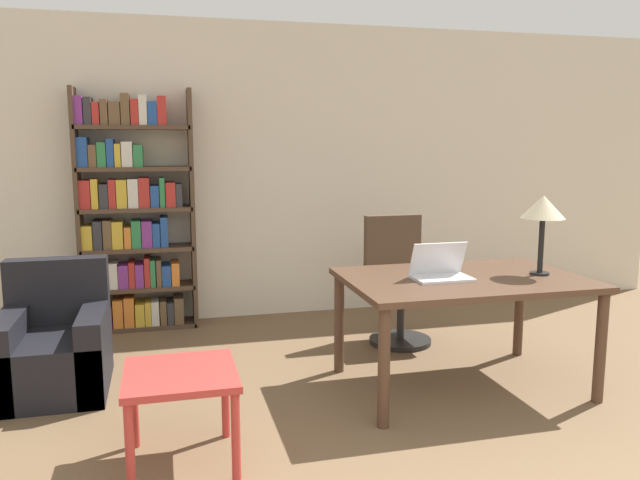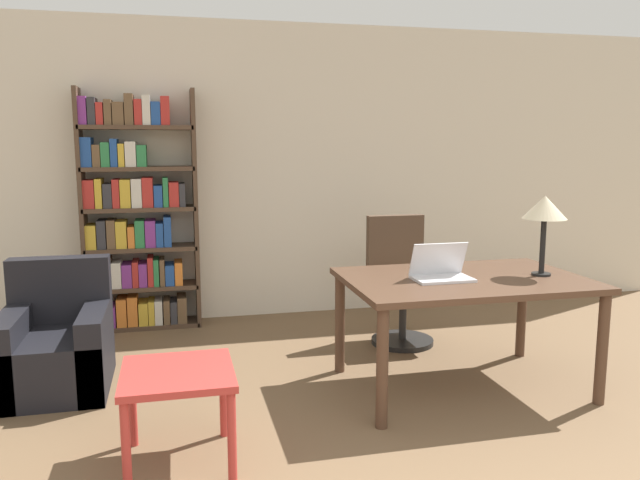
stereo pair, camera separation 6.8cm
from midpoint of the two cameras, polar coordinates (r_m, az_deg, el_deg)
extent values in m
cube|color=beige|center=(5.88, -2.49, 6.23)|extent=(8.00, 0.06, 2.70)
cube|color=#4C3323|center=(4.21, 13.50, -3.60)|extent=(1.56, 1.04, 0.04)
cylinder|color=#4C3323|center=(3.63, 6.25, -11.60)|extent=(0.07, 0.07, 0.71)
cylinder|color=#4C3323|center=(4.31, 24.80, -9.06)|extent=(0.07, 0.07, 0.71)
cylinder|color=#4C3323|center=(4.46, 2.27, -7.62)|extent=(0.07, 0.07, 0.71)
cylinder|color=#4C3323|center=(5.03, 18.34, -6.16)|extent=(0.07, 0.07, 0.71)
cube|color=silver|center=(4.08, 11.59, -3.50)|extent=(0.37, 0.23, 0.02)
cube|color=silver|center=(4.12, 11.22, -1.70)|extent=(0.37, 0.10, 0.22)
cube|color=white|center=(4.13, 11.19, -1.65)|extent=(0.33, 0.08, 0.19)
cylinder|color=black|center=(4.41, 19.98, -2.95)|extent=(0.13, 0.13, 0.01)
cylinder|color=black|center=(4.38, 20.11, -0.53)|extent=(0.04, 0.04, 0.36)
cone|color=#C6B793|center=(4.35, 20.29, 2.83)|extent=(0.29, 0.29, 0.15)
cylinder|color=black|center=(5.21, 7.90, -9.12)|extent=(0.50, 0.50, 0.04)
cylinder|color=#262626|center=(5.15, 7.95, -7.23)|extent=(0.06, 0.06, 0.32)
cube|color=#4C3828|center=(5.10, 8.00, -4.98)|extent=(0.50, 0.50, 0.10)
cube|color=#4C3828|center=(5.22, 7.23, -0.86)|extent=(0.48, 0.08, 0.57)
cube|color=#B2332D|center=(3.27, -12.30, -11.85)|extent=(0.56, 0.57, 0.04)
cylinder|color=#B2332D|center=(3.14, -16.69, -17.81)|extent=(0.04, 0.04, 0.46)
cylinder|color=#B2332D|center=(3.15, -7.42, -17.45)|extent=(0.04, 0.04, 0.46)
cylinder|color=#B2332D|center=(3.60, -16.25, -14.28)|extent=(0.04, 0.04, 0.46)
cylinder|color=#B2332D|center=(3.60, -8.28, -13.98)|extent=(0.04, 0.04, 0.46)
cube|color=black|center=(4.53, -22.54, -10.25)|extent=(0.67, 0.78, 0.38)
cube|color=black|center=(4.71, -22.26, -4.21)|extent=(0.67, 0.16, 0.46)
cube|color=black|center=(4.55, -25.80, -9.31)|extent=(0.16, 0.78, 0.54)
cube|color=black|center=(4.47, -19.35, -9.25)|extent=(0.16, 0.78, 0.54)
cube|color=#4C3828|center=(5.65, -20.52, 2.40)|extent=(0.04, 0.28, 2.08)
cube|color=#4C3828|center=(5.61, -10.97, 2.76)|extent=(0.04, 0.28, 2.08)
cube|color=#4C3828|center=(5.80, -15.33, -7.48)|extent=(0.94, 0.28, 0.04)
cube|color=#2D7F47|center=(5.80, -19.48, -6.45)|extent=(0.08, 0.24, 0.20)
cube|color=orange|center=(5.80, -18.74, -6.48)|extent=(0.06, 0.24, 0.19)
cube|color=#7F338C|center=(5.79, -18.06, -6.50)|extent=(0.05, 0.24, 0.18)
cube|color=orange|center=(5.78, -17.30, -6.19)|extent=(0.08, 0.24, 0.24)
cube|color=orange|center=(5.77, -16.39, -6.10)|extent=(0.08, 0.24, 0.26)
cube|color=gold|center=(5.77, -15.48, -6.36)|extent=(0.08, 0.24, 0.20)
cube|color=gold|center=(5.77, -14.80, -6.28)|extent=(0.05, 0.24, 0.21)
cube|color=silver|center=(5.77, -14.19, -6.25)|extent=(0.07, 0.24, 0.21)
cube|color=brown|center=(5.77, -13.50, -6.23)|extent=(0.05, 0.24, 0.21)
cube|color=#333338|center=(5.77, -12.89, -6.28)|extent=(0.06, 0.24, 0.20)
cube|color=brown|center=(5.77, -12.17, -6.09)|extent=(0.08, 0.24, 0.23)
cube|color=#4C3828|center=(5.72, -15.48, -4.14)|extent=(0.94, 0.28, 0.04)
cube|color=gold|center=(5.73, -19.80, -3.04)|extent=(0.05, 0.24, 0.22)
cube|color=#234C99|center=(5.72, -19.24, -3.07)|extent=(0.04, 0.24, 0.21)
cube|color=brown|center=(5.71, -18.59, -2.81)|extent=(0.08, 0.24, 0.26)
cube|color=silver|center=(5.71, -17.72, -2.95)|extent=(0.08, 0.24, 0.22)
cube|color=#7F338C|center=(5.70, -16.86, -3.02)|extent=(0.08, 0.24, 0.20)
cube|color=#B72D28|center=(5.69, -16.16, -2.90)|extent=(0.05, 0.24, 0.22)
cube|color=#7F338C|center=(5.69, -15.51, -2.97)|extent=(0.07, 0.24, 0.20)
cube|color=#B72D28|center=(5.69, -14.88, -2.70)|extent=(0.05, 0.24, 0.25)
cube|color=#2D7F47|center=(5.69, -14.39, -2.77)|extent=(0.04, 0.24, 0.23)
cube|color=brown|center=(5.69, -13.88, -2.77)|extent=(0.04, 0.24, 0.23)
cube|color=#234C99|center=(5.69, -13.24, -3.00)|extent=(0.08, 0.24, 0.18)
cube|color=orange|center=(5.69, -12.47, -2.87)|extent=(0.07, 0.24, 0.20)
cube|color=#4C3828|center=(5.65, -15.62, -0.72)|extent=(0.94, 0.28, 0.04)
cube|color=gold|center=(5.67, -19.80, 0.33)|extent=(0.09, 0.24, 0.20)
cube|color=#333338|center=(5.65, -18.95, 0.55)|extent=(0.07, 0.24, 0.24)
cube|color=brown|center=(5.65, -18.17, 0.60)|extent=(0.07, 0.24, 0.24)
cube|color=gold|center=(5.64, -17.33, 0.56)|extent=(0.09, 0.24, 0.23)
cube|color=orange|center=(5.64, -16.50, 0.35)|extent=(0.06, 0.24, 0.18)
cube|color=#2D7F47|center=(5.63, -15.79, 0.63)|extent=(0.08, 0.24, 0.23)
cube|color=#7F338C|center=(5.63, -14.89, 0.64)|extent=(0.09, 0.24, 0.23)
cube|color=#234C99|center=(5.63, -14.11, 0.55)|extent=(0.06, 0.24, 0.21)
cube|color=#234C99|center=(5.63, -13.43, 0.84)|extent=(0.06, 0.24, 0.26)
cube|color=#4C3828|center=(5.61, -15.77, 2.77)|extent=(0.94, 0.28, 0.04)
cube|color=#B72D28|center=(5.63, -19.97, 3.99)|extent=(0.09, 0.24, 0.24)
cube|color=gold|center=(5.62, -19.19, 4.08)|extent=(0.06, 0.24, 0.25)
cube|color=#333338|center=(5.61, -18.45, 3.89)|extent=(0.07, 0.24, 0.20)
cube|color=#B72D28|center=(5.61, -17.77, 4.10)|extent=(0.06, 0.24, 0.24)
cube|color=gold|center=(5.60, -16.99, 4.12)|extent=(0.08, 0.24, 0.24)
cube|color=silver|center=(5.60, -16.05, 4.19)|extent=(0.08, 0.24, 0.24)
cube|color=#B72D28|center=(5.59, -15.13, 4.27)|extent=(0.09, 0.24, 0.25)
cube|color=#234C99|center=(5.59, -14.23, 3.95)|extent=(0.07, 0.24, 0.18)
cube|color=#2D7F47|center=(5.59, -13.59, 4.32)|extent=(0.04, 0.24, 0.25)
cube|color=#B72D28|center=(5.59, -12.88, 4.13)|extent=(0.08, 0.24, 0.21)
cube|color=#333338|center=(5.59, -12.16, 4.10)|extent=(0.05, 0.24, 0.20)
cube|color=#4C3828|center=(5.58, -15.92, 6.30)|extent=(0.94, 0.28, 0.04)
cube|color=#234C99|center=(5.61, -20.18, 7.55)|extent=(0.09, 0.24, 0.24)
cube|color=brown|center=(5.60, -19.36, 7.28)|extent=(0.06, 0.24, 0.18)
cube|color=#2D7F47|center=(5.60, -18.63, 7.42)|extent=(0.07, 0.24, 0.20)
cube|color=#234C99|center=(5.59, -17.93, 7.60)|extent=(0.06, 0.24, 0.23)
cube|color=gold|center=(5.59, -17.32, 7.42)|extent=(0.05, 0.24, 0.19)
cube|color=silver|center=(5.58, -16.55, 7.54)|extent=(0.09, 0.24, 0.21)
cube|color=#2D7F47|center=(5.58, -15.63, 7.43)|extent=(0.08, 0.24, 0.18)
cube|color=#4C3828|center=(5.58, -16.07, 9.85)|extent=(0.94, 0.28, 0.04)
cube|color=#7F338C|center=(5.62, -20.48, 10.99)|extent=(0.07, 0.24, 0.23)
cube|color=#333338|center=(5.61, -19.75, 11.00)|extent=(0.06, 0.24, 0.22)
cube|color=#B72D28|center=(5.60, -19.10, 10.83)|extent=(0.06, 0.24, 0.18)
cube|color=brown|center=(5.60, -18.43, 10.99)|extent=(0.06, 0.24, 0.21)
cube|color=brown|center=(5.59, -17.58, 10.93)|extent=(0.09, 0.24, 0.19)
cube|color=brown|center=(5.59, -16.70, 11.33)|extent=(0.07, 0.24, 0.26)
cube|color=#B72D28|center=(5.58, -15.92, 11.14)|extent=(0.06, 0.24, 0.21)
cube|color=silver|center=(5.58, -15.23, 11.34)|extent=(0.07, 0.24, 0.25)
cube|color=#234C99|center=(5.58, -14.43, 11.10)|extent=(0.08, 0.24, 0.19)
cube|color=#B72D28|center=(5.58, -13.63, 11.37)|extent=(0.07, 0.24, 0.24)
camera|label=1|loc=(0.03, -89.52, 0.08)|focal=35.00mm
camera|label=2|loc=(0.03, 90.48, -0.08)|focal=35.00mm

